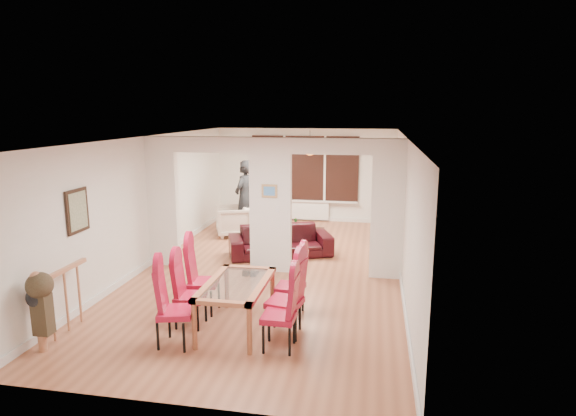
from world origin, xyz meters
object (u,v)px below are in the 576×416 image
(armchair, at_px, (233,221))
(bottle, at_px, (296,224))
(sofa, at_px, (280,241))
(television, at_px, (375,231))
(dining_chair_rb, at_px, (285,296))
(person, at_px, (245,198))
(dining_chair_la, at_px, (175,306))
(dining_chair_rc, at_px, (290,282))
(dining_table, at_px, (237,305))
(coffee_table, at_px, (302,233))
(dining_chair_lc, at_px, (203,277))
(dining_chair_ra, at_px, (279,311))
(dining_chair_lb, at_px, (190,292))
(bowl, at_px, (292,228))

(armchair, relative_size, bottle, 2.89)
(sofa, bearing_deg, armchair, 114.89)
(sofa, relative_size, television, 2.36)
(dining_chair_rb, relative_size, person, 0.60)
(person, distance_m, television, 3.32)
(person, height_order, bottle, person)
(dining_chair_rb, bearing_deg, dining_chair_la, -146.84)
(television, relative_size, bottle, 3.27)
(dining_chair_rc, bearing_deg, dining_table, -133.81)
(dining_chair_rb, bearing_deg, bottle, 108.46)
(sofa, height_order, coffee_table, sofa)
(dining_chair_lc, distance_m, television, 5.34)
(dining_chair_lc, xyz_separation_m, dining_chair_ra, (1.39, -0.96, -0.03))
(dining_chair_la, height_order, dining_chair_lc, dining_chair_lc)
(bottle, bearing_deg, sofa, -94.09)
(dining_chair_lb, relative_size, person, 0.55)
(dining_table, height_order, dining_chair_rc, dining_chair_rc)
(television, bearing_deg, person, 84.75)
(person, bearing_deg, dining_table, 28.03)
(dining_chair_ra, height_order, television, dining_chair_ra)
(dining_chair_lc, bearing_deg, dining_chair_ra, -43.41)
(bottle, bearing_deg, dining_table, -90.22)
(dining_table, xyz_separation_m, television, (1.93, 5.13, -0.08))
(dining_chair_rc, bearing_deg, dining_chair_lc, -170.82)
(dining_chair_la, relative_size, dining_chair_rc, 1.07)
(dining_chair_rb, xyz_separation_m, bowl, (-0.79, 5.06, -0.30))
(dining_chair_lc, bearing_deg, sofa, 70.46)
(dining_chair_lb, relative_size, coffee_table, 0.98)
(sofa, distance_m, bowl, 1.39)
(dining_chair_lc, relative_size, dining_chair_ra, 1.05)
(sofa, bearing_deg, person, 106.08)
(armchair, distance_m, bowl, 1.51)
(person, bearing_deg, sofa, 51.23)
(dining_chair_rb, bearing_deg, dining_chair_ra, -78.85)
(sofa, distance_m, television, 2.52)
(dining_chair_lb, bearing_deg, armchair, 94.40)
(dining_chair_lb, distance_m, armchair, 5.17)
(dining_chair_rb, height_order, person, person)
(dining_chair_lc, bearing_deg, dining_chair_rb, -30.25)
(dining_table, bearing_deg, dining_chair_lb, -177.97)
(dining_table, bearing_deg, television, 69.37)
(coffee_table, distance_m, bowl, 0.30)
(armchair, distance_m, coffee_table, 1.77)
(dining_chair_la, distance_m, television, 6.32)
(dining_chair_la, xyz_separation_m, dining_chair_lc, (-0.02, 1.11, 0.00))
(television, distance_m, bottle, 1.92)
(dining_chair_lc, relative_size, sofa, 0.51)
(dining_chair_rb, distance_m, coffee_table, 5.21)
(dining_table, relative_size, dining_chair_rb, 1.32)
(dining_chair_lb, bearing_deg, dining_chair_la, -92.55)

